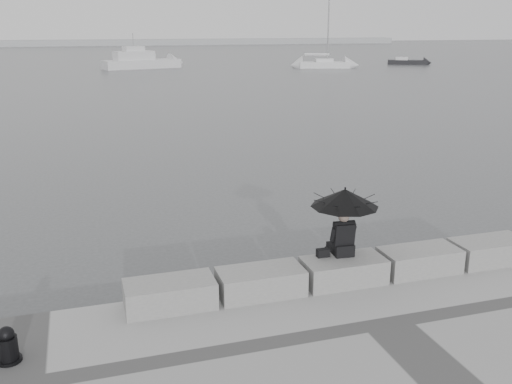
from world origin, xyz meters
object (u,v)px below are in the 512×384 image
object	(u,v)px
seated_person	(345,205)
motor_cruiser	(142,61)
mooring_bollard	(8,347)
sailboat_right	(324,64)
small_motorboat	(407,62)

from	to	relation	value
seated_person	motor_cruiser	bearing A→B (deg)	91.62
mooring_bollard	sailboat_right	bearing A→B (deg)	62.23
mooring_bollard	motor_cruiser	distance (m)	68.39
seated_person	motor_cruiser	xyz separation A→B (m)	(3.57, 66.50, -1.14)
motor_cruiser	sailboat_right	bearing A→B (deg)	-30.30
mooring_bollard	motor_cruiser	size ratio (longest dim) A/B	0.06
seated_person	mooring_bollard	bearing A→B (deg)	-164.03
motor_cruiser	small_motorboat	size ratio (longest dim) A/B	1.84
sailboat_right	small_motorboat	bearing A→B (deg)	27.98
seated_person	motor_cruiser	size ratio (longest dim) A/B	0.14
seated_person	sailboat_right	distance (m)	65.78
seated_person	sailboat_right	bearing A→B (deg)	71.09
mooring_bollard	seated_person	bearing A→B (deg)	11.28
mooring_bollard	sailboat_right	size ratio (longest dim) A/B	0.05
mooring_bollard	small_motorboat	size ratio (longest dim) A/B	0.10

